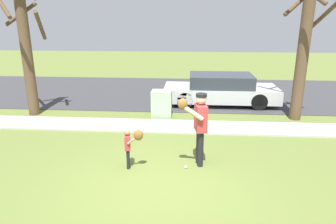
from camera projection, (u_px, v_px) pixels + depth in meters
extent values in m
plane|color=olive|center=(170.00, 128.00, 9.92)|extent=(48.00, 48.00, 0.00)
cube|color=#B2B2AD|center=(170.00, 126.00, 10.00)|extent=(36.00, 1.20, 0.06)
cube|color=#38383A|center=(177.00, 92.00, 14.77)|extent=(36.00, 6.80, 0.02)
cylinder|color=black|center=(200.00, 149.00, 7.24)|extent=(0.14, 0.14, 0.89)
cylinder|color=black|center=(199.00, 146.00, 7.41)|extent=(0.14, 0.14, 0.89)
cube|color=#B73838|center=(201.00, 118.00, 7.11)|extent=(0.31, 0.46, 0.63)
sphere|color=beige|center=(201.00, 99.00, 6.97)|extent=(0.24, 0.24, 0.24)
cylinder|color=black|center=(201.00, 95.00, 6.95)|extent=(0.25, 0.25, 0.07)
cylinder|color=beige|center=(192.00, 112.00, 6.76)|extent=(0.55, 0.20, 0.42)
ellipsoid|color=brown|center=(183.00, 104.00, 6.68)|extent=(0.24, 0.18, 0.26)
cylinder|color=beige|center=(198.00, 114.00, 7.35)|extent=(0.10, 0.10, 0.59)
cylinder|color=black|center=(128.00, 158.00, 7.26)|extent=(0.08, 0.08, 0.48)
cylinder|color=black|center=(128.00, 159.00, 7.17)|extent=(0.08, 0.08, 0.48)
cube|color=#B73838|center=(127.00, 142.00, 7.09)|extent=(0.17, 0.25, 0.34)
sphere|color=#A87A5B|center=(127.00, 133.00, 7.02)|extent=(0.13, 0.13, 0.13)
cylinder|color=#A87A5B|center=(128.00, 140.00, 7.23)|extent=(0.06, 0.06, 0.32)
cylinder|color=#A87A5B|center=(134.00, 140.00, 6.93)|extent=(0.30, 0.11, 0.23)
ellipsoid|color=brown|center=(138.00, 135.00, 6.91)|extent=(0.24, 0.18, 0.26)
sphere|color=white|center=(186.00, 167.00, 7.23)|extent=(0.07, 0.07, 0.07)
cube|color=#9EB293|center=(162.00, 104.00, 10.89)|extent=(0.71, 0.58, 0.98)
cylinder|color=brown|center=(304.00, 42.00, 10.06)|extent=(0.39, 0.39, 5.35)
cylinder|color=brown|center=(323.00, 17.00, 9.94)|extent=(0.54, 1.37, 1.03)
cylinder|color=brown|center=(298.00, 3.00, 10.09)|extent=(1.05, 0.69, 0.86)
cylinder|color=brown|center=(26.00, 48.00, 10.66)|extent=(0.38, 0.38, 4.89)
cylinder|color=brown|center=(40.00, 26.00, 10.56)|extent=(0.54, 1.36, 1.03)
cylinder|color=brown|center=(21.00, 14.00, 10.72)|extent=(1.05, 0.69, 0.85)
cube|color=silver|center=(220.00, 93.00, 12.58)|extent=(4.60, 1.80, 0.55)
cube|color=#2D333D|center=(221.00, 81.00, 12.43)|extent=(2.53, 1.66, 0.50)
cylinder|color=black|center=(185.00, 100.00, 11.97)|extent=(0.64, 0.22, 0.64)
cylinder|color=black|center=(186.00, 91.00, 13.48)|extent=(0.64, 0.22, 0.64)
cylinder|color=black|center=(259.00, 102.00, 11.76)|extent=(0.64, 0.22, 0.64)
cylinder|color=black|center=(251.00, 92.00, 13.27)|extent=(0.64, 0.22, 0.64)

